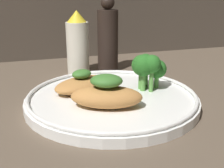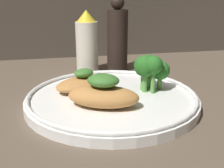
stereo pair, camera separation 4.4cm
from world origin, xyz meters
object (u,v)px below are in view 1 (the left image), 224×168
object	(u,v)px
plate	(112,98)
pepper_grinder	(108,38)
broccoli_bunch	(147,67)
sauce_bottle	(78,44)

from	to	relation	value
plate	pepper_grinder	world-z (taller)	pepper_grinder
broccoli_bunch	pepper_grinder	size ratio (longest dim) A/B	0.38
sauce_bottle	pepper_grinder	size ratio (longest dim) A/B	0.82
plate	broccoli_bunch	xyz separation A→B (cm)	(6.58, 1.29, 4.38)
plate	pepper_grinder	size ratio (longest dim) A/B	1.67
plate	pepper_grinder	bearing A→B (deg)	74.80
broccoli_bunch	sauce_bottle	bearing A→B (deg)	114.17
plate	sauce_bottle	size ratio (longest dim) A/B	2.02
plate	pepper_grinder	distance (cm)	21.02
broccoli_bunch	pepper_grinder	bearing A→B (deg)	94.22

